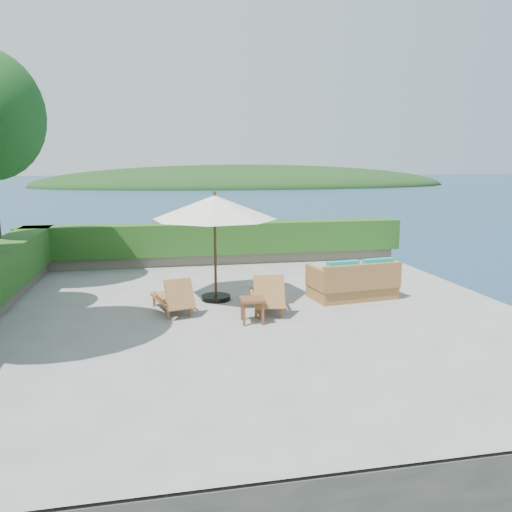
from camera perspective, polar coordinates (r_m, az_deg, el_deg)
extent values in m
plane|color=gray|center=(11.18, -0.71, -6.33)|extent=(12.00, 12.00, 0.00)
cube|color=#5E574B|center=(11.72, -0.70, -13.62)|extent=(12.00, 12.00, 3.00)
plane|color=#163546|center=(12.38, -0.68, -19.76)|extent=(600.00, 600.00, 0.00)
ellipsoid|color=black|center=(153.04, -1.11, 8.06)|extent=(126.00, 57.60, 12.60)
cube|color=slate|center=(16.52, -4.27, -0.23)|extent=(12.00, 0.60, 0.36)
cube|color=#144313|center=(16.41, -4.30, 2.07)|extent=(12.40, 0.90, 1.00)
cylinder|color=black|center=(12.12, -4.60, -4.76)|extent=(0.84, 0.84, 0.11)
cylinder|color=#392414|center=(11.86, -4.69, 0.87)|extent=(0.08, 0.08, 2.52)
cone|color=beige|center=(11.74, -4.76, 5.58)|extent=(3.46, 3.46, 0.55)
sphere|color=#392414|center=(11.72, -4.78, 7.20)|extent=(0.11, 0.11, 0.09)
cube|color=#955C36|center=(10.76, -10.01, -6.51)|extent=(0.07, 0.07, 0.23)
cube|color=#955C36|center=(10.91, -7.48, -6.21)|extent=(0.07, 0.07, 0.23)
cube|color=#955C36|center=(11.76, -11.57, -5.12)|extent=(0.07, 0.07, 0.23)
cube|color=#955C36|center=(11.89, -9.24, -4.86)|extent=(0.07, 0.07, 0.23)
cube|color=#955C36|center=(11.37, -9.76, -4.79)|extent=(0.89, 1.28, 0.08)
cube|color=#955C36|center=(10.69, -8.72, -4.35)|extent=(0.67, 0.53, 0.63)
cube|color=#955C36|center=(11.09, -11.01, -4.51)|extent=(0.26, 0.75, 0.04)
cube|color=#955C36|center=(11.26, -8.03, -4.18)|extent=(0.26, 0.75, 0.04)
cube|color=#955C36|center=(10.69, 0.01, -6.40)|extent=(0.07, 0.07, 0.26)
cube|color=#955C36|center=(10.75, 2.95, -6.32)|extent=(0.07, 0.07, 0.26)
cube|color=#955C36|center=(11.82, -0.46, -4.76)|extent=(0.07, 0.07, 0.26)
cube|color=#955C36|center=(11.88, 2.19, -4.70)|extent=(0.07, 0.07, 0.26)
cube|color=#955C36|center=(11.33, 1.11, -4.56)|extent=(0.79, 1.34, 0.09)
cube|color=#955C36|center=(10.55, 1.52, -4.14)|extent=(0.69, 0.49, 0.69)
cube|color=#955C36|center=(11.08, -0.51, -4.12)|extent=(0.15, 0.84, 0.05)
cube|color=#955C36|center=(11.14, 2.93, -4.05)|extent=(0.15, 0.84, 0.05)
cube|color=brown|center=(10.13, -1.36, -6.74)|extent=(0.05, 0.05, 0.47)
cube|color=brown|center=(10.18, 0.80, -6.65)|extent=(0.05, 0.05, 0.47)
cube|color=brown|center=(10.49, -1.62, -6.13)|extent=(0.05, 0.05, 0.47)
cube|color=brown|center=(10.54, 0.46, -6.05)|extent=(0.05, 0.05, 0.47)
cube|color=brown|center=(10.26, -0.43, -5.00)|extent=(0.51, 0.51, 0.05)
cube|color=#955C36|center=(12.47, 10.93, -3.69)|extent=(2.13, 1.26, 0.45)
cube|color=#955C36|center=(11.98, 12.10, -2.37)|extent=(2.03, 0.41, 0.62)
cube|color=#955C36|center=(11.95, 6.94, -2.52)|extent=(0.26, 1.02, 0.51)
cube|color=#955C36|center=(12.89, 14.73, -1.85)|extent=(0.26, 1.02, 0.51)
cube|color=#149385|center=(12.22, 8.93, -2.34)|extent=(0.97, 0.91, 0.20)
cube|color=#149385|center=(12.68, 12.72, -2.01)|extent=(0.97, 0.91, 0.20)
cube|color=#149385|center=(11.81, 9.89, -1.53)|extent=(0.80, 0.26, 0.40)
cube|color=#149385|center=(12.28, 13.77, -1.22)|extent=(0.80, 0.26, 0.40)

